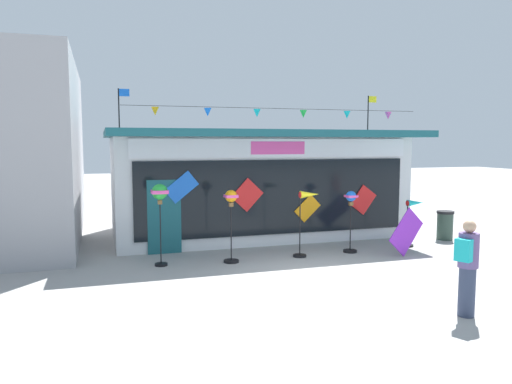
{
  "coord_description": "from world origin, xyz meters",
  "views": [
    {
      "loc": [
        -4.66,
        -9.67,
        2.99
      ],
      "look_at": [
        -0.53,
        3.27,
        1.62
      ],
      "focal_mm": 34.51,
      "sensor_mm": 36.0,
      "label": 1
    }
  ],
  "objects_px": {
    "kite_shop_building": "(254,182)",
    "wind_spinner_left": "(231,210)",
    "wind_spinner_center_right": "(351,210)",
    "display_kite_on_ground": "(406,232)",
    "wind_spinner_right": "(412,216)",
    "person_mid_plaza": "(467,266)",
    "wind_spinner_far_left": "(160,198)",
    "wind_spinner_center_left": "(306,211)",
    "trash_bin": "(445,225)"
  },
  "relations": [
    {
      "from": "person_mid_plaza",
      "to": "wind_spinner_center_right",
      "type": "bearing_deg",
      "value": -31.59
    },
    {
      "from": "person_mid_plaza",
      "to": "display_kite_on_ground",
      "type": "bearing_deg",
      "value": -48.09
    },
    {
      "from": "wind_spinner_center_left",
      "to": "wind_spinner_right",
      "type": "distance_m",
      "value": 3.48
    },
    {
      "from": "wind_spinner_far_left",
      "to": "wind_spinner_left",
      "type": "distance_m",
      "value": 1.76
    },
    {
      "from": "kite_shop_building",
      "to": "wind_spinner_right",
      "type": "distance_m",
      "value": 5.13
    },
    {
      "from": "kite_shop_building",
      "to": "wind_spinner_left",
      "type": "distance_m",
      "value": 4.17
    },
    {
      "from": "wind_spinner_far_left",
      "to": "wind_spinner_left",
      "type": "relative_size",
      "value": 1.1
    },
    {
      "from": "display_kite_on_ground",
      "to": "trash_bin",
      "type": "bearing_deg",
      "value": 30.92
    },
    {
      "from": "wind_spinner_right",
      "to": "display_kite_on_ground",
      "type": "relative_size",
      "value": 1.16
    },
    {
      "from": "wind_spinner_center_right",
      "to": "person_mid_plaza",
      "type": "bearing_deg",
      "value": -95.86
    },
    {
      "from": "wind_spinner_far_left",
      "to": "wind_spinner_center_right",
      "type": "xyz_separation_m",
      "value": [
        5.11,
        -0.08,
        -0.48
      ]
    },
    {
      "from": "display_kite_on_ground",
      "to": "wind_spinner_center_right",
      "type": "bearing_deg",
      "value": 149.33
    },
    {
      "from": "wind_spinner_left",
      "to": "wind_spinner_right",
      "type": "relative_size",
      "value": 1.35
    },
    {
      "from": "wind_spinner_far_left",
      "to": "wind_spinner_center_left",
      "type": "xyz_separation_m",
      "value": [
        3.76,
        -0.17,
        -0.45
      ]
    },
    {
      "from": "wind_spinner_right",
      "to": "trash_bin",
      "type": "relative_size",
      "value": 1.51
    },
    {
      "from": "wind_spinner_center_left",
      "to": "display_kite_on_ground",
      "type": "height_order",
      "value": "wind_spinner_center_left"
    },
    {
      "from": "wind_spinner_center_left",
      "to": "trash_bin",
      "type": "height_order",
      "value": "wind_spinner_center_left"
    },
    {
      "from": "trash_bin",
      "to": "display_kite_on_ground",
      "type": "bearing_deg",
      "value": -149.08
    },
    {
      "from": "person_mid_plaza",
      "to": "wind_spinner_center_left",
      "type": "bearing_deg",
      "value": -16.27
    },
    {
      "from": "wind_spinner_right",
      "to": "display_kite_on_ground",
      "type": "xyz_separation_m",
      "value": [
        -0.84,
        -0.94,
        -0.25
      ]
    },
    {
      "from": "wind_spinner_far_left",
      "to": "person_mid_plaza",
      "type": "bearing_deg",
      "value": -48.24
    },
    {
      "from": "wind_spinner_far_left",
      "to": "wind_spinner_center_right",
      "type": "bearing_deg",
      "value": -0.85
    },
    {
      "from": "wind_spinner_center_right",
      "to": "person_mid_plaza",
      "type": "xyz_separation_m",
      "value": [
        -0.52,
        -5.07,
        -0.29
      ]
    },
    {
      "from": "kite_shop_building",
      "to": "wind_spinner_right",
      "type": "relative_size",
      "value": 6.93
    },
    {
      "from": "wind_spinner_far_left",
      "to": "wind_spinner_center_right",
      "type": "relative_size",
      "value": 1.19
    },
    {
      "from": "wind_spinner_center_left",
      "to": "trash_bin",
      "type": "distance_m",
      "value": 5.1
    },
    {
      "from": "kite_shop_building",
      "to": "wind_spinner_far_left",
      "type": "height_order",
      "value": "kite_shop_building"
    },
    {
      "from": "wind_spinner_left",
      "to": "wind_spinner_center_right",
      "type": "relative_size",
      "value": 1.08
    },
    {
      "from": "wind_spinner_center_left",
      "to": "wind_spinner_far_left",
      "type": "bearing_deg",
      "value": 177.47
    },
    {
      "from": "wind_spinner_left",
      "to": "person_mid_plaza",
      "type": "xyz_separation_m",
      "value": [
        2.88,
        -4.94,
        -0.43
      ]
    },
    {
      "from": "wind_spinner_right",
      "to": "wind_spinner_far_left",
      "type": "bearing_deg",
      "value": -179.07
    },
    {
      "from": "wind_spinner_left",
      "to": "trash_bin",
      "type": "relative_size",
      "value": 2.04
    },
    {
      "from": "person_mid_plaza",
      "to": "trash_bin",
      "type": "relative_size",
      "value": 1.88
    },
    {
      "from": "kite_shop_building",
      "to": "trash_bin",
      "type": "xyz_separation_m",
      "value": [
        5.26,
        -2.95,
        -1.25
      ]
    },
    {
      "from": "wind_spinner_right",
      "to": "display_kite_on_ground",
      "type": "bearing_deg",
      "value": -131.85
    },
    {
      "from": "wind_spinner_left",
      "to": "wind_spinner_right",
      "type": "xyz_separation_m",
      "value": [
        5.49,
        0.32,
        -0.44
      ]
    },
    {
      "from": "wind_spinner_center_right",
      "to": "trash_bin",
      "type": "bearing_deg",
      "value": 10.57
    },
    {
      "from": "display_kite_on_ground",
      "to": "wind_spinner_left",
      "type": "bearing_deg",
      "value": 172.4
    },
    {
      "from": "wind_spinner_center_left",
      "to": "person_mid_plaza",
      "type": "xyz_separation_m",
      "value": [
        0.83,
        -4.98,
        -0.32
      ]
    },
    {
      "from": "kite_shop_building",
      "to": "wind_spinner_right",
      "type": "height_order",
      "value": "kite_shop_building"
    },
    {
      "from": "wind_spinner_right",
      "to": "display_kite_on_ground",
      "type": "distance_m",
      "value": 1.29
    },
    {
      "from": "wind_spinner_right",
      "to": "trash_bin",
      "type": "bearing_deg",
      "value": 17.53
    },
    {
      "from": "kite_shop_building",
      "to": "wind_spinner_center_left",
      "type": "distance_m",
      "value": 3.76
    },
    {
      "from": "wind_spinner_left",
      "to": "display_kite_on_ground",
      "type": "height_order",
      "value": "wind_spinner_left"
    },
    {
      "from": "wind_spinner_far_left",
      "to": "wind_spinner_center_right",
      "type": "height_order",
      "value": "wind_spinner_far_left"
    },
    {
      "from": "kite_shop_building",
      "to": "wind_spinner_left",
      "type": "relative_size",
      "value": 5.15
    },
    {
      "from": "wind_spinner_center_left",
      "to": "wind_spinner_left",
      "type": "bearing_deg",
      "value": -179.03
    },
    {
      "from": "wind_spinner_center_right",
      "to": "wind_spinner_right",
      "type": "bearing_deg",
      "value": 5.26
    },
    {
      "from": "display_kite_on_ground",
      "to": "kite_shop_building",
      "type": "bearing_deg",
      "value": 123.31
    },
    {
      "from": "wind_spinner_center_right",
      "to": "display_kite_on_ground",
      "type": "bearing_deg",
      "value": -30.67
    }
  ]
}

